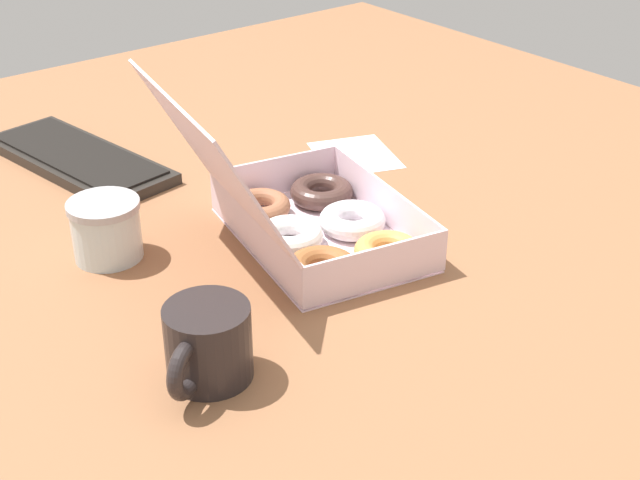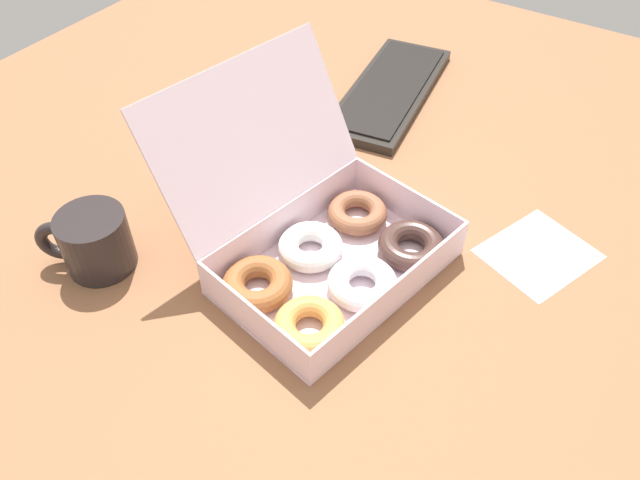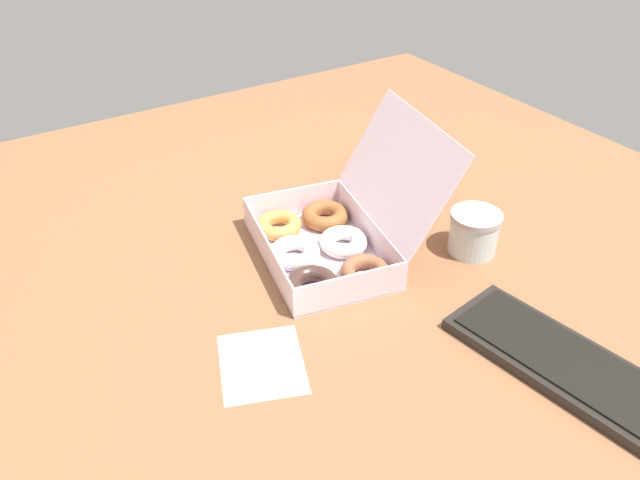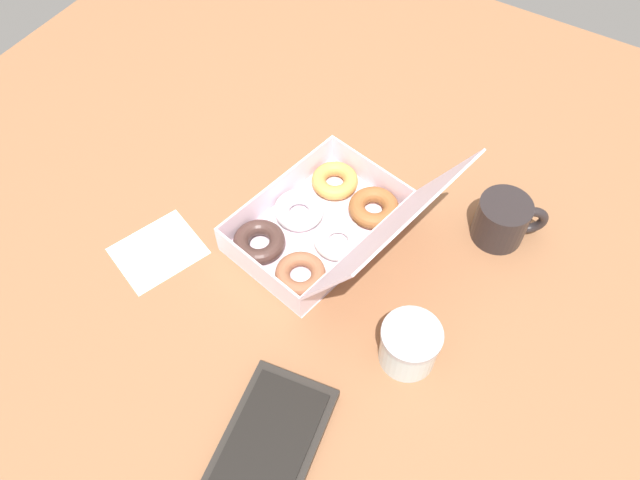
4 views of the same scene
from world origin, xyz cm
name	(u,v)px [view 3 (image 3 of 4)]	position (x,y,z in cm)	size (l,w,h in cm)	color
ground_plane	(334,273)	(0.00, 0.00, -1.00)	(180.00, 180.00, 2.00)	#93603E
donut_box	(327,238)	(-4.84, 1.61, 3.38)	(36.55, 36.73, 24.78)	white
keyboard	(566,364)	(39.73, 15.63, 1.06)	(38.27, 19.31, 2.20)	#272320
coffee_mug	(389,162)	(-21.63, 29.03, 4.50)	(9.86, 12.45, 8.78)	#292323
glass_jar	(474,232)	(9.23, 25.48, 4.19)	(9.69, 9.69, 8.30)	silver
paper_napkin	(262,363)	(14.13, -22.67, 0.07)	(14.85, 12.63, 0.15)	white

